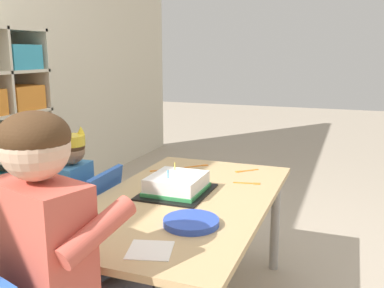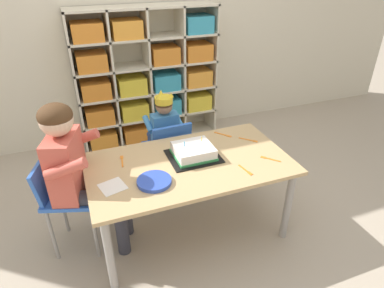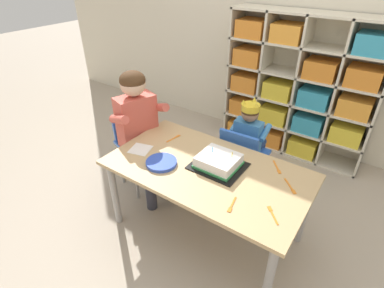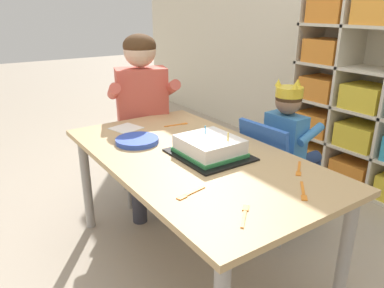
{
  "view_description": "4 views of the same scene",
  "coord_description": "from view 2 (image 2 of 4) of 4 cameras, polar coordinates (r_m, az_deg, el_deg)",
  "views": [
    {
      "loc": [
        -1.64,
        -0.66,
        1.2
      ],
      "look_at": [
        0.1,
        -0.0,
        0.8
      ],
      "focal_mm": 39.99,
      "sensor_mm": 36.0,
      "label": 1
    },
    {
      "loc": [
        -0.63,
        -1.71,
        1.76
      ],
      "look_at": [
        0.01,
        -0.02,
        0.72
      ],
      "focal_mm": 31.14,
      "sensor_mm": 36.0,
      "label": 2
    },
    {
      "loc": [
        0.82,
        -1.36,
        1.76
      ],
      "look_at": [
        -0.05,
        -0.1,
        0.79
      ],
      "focal_mm": 28.25,
      "sensor_mm": 36.0,
      "label": 3
    },
    {
      "loc": [
        1.25,
        -0.85,
        1.19
      ],
      "look_at": [
        0.06,
        -0.05,
        0.66
      ],
      "focal_mm": 34.48,
      "sensor_mm": 36.0,
      "label": 4
    }
  ],
  "objects": [
    {
      "name": "fork_at_table_front_edge",
      "position": [
        2.46,
        9.8,
        0.69
      ],
      "size": [
        0.11,
        0.11,
        0.0
      ],
      "rotation": [
        0.0,
        0.0,
        2.34
      ],
      "color": "orange",
      "rests_on": "activity_table"
    },
    {
      "name": "child_with_crown",
      "position": [
        2.72,
        -4.96,
        2.83
      ],
      "size": [
        0.3,
        0.31,
        0.85
      ],
      "rotation": [
        0.0,
        0.0,
        3.19
      ],
      "color": "#3D7FBC",
      "rests_on": "ground"
    },
    {
      "name": "fork_near_cake_tray",
      "position": [
        2.26,
        13.08,
        -2.47
      ],
      "size": [
        0.1,
        0.11,
        0.0
      ],
      "rotation": [
        0.0,
        0.0,
        5.46
      ],
      "color": "orange",
      "rests_on": "activity_table"
    },
    {
      "name": "fork_near_child_seat",
      "position": [
        2.23,
        -11.89,
        -2.78
      ],
      "size": [
        0.03,
        0.14,
        0.0
      ],
      "rotation": [
        0.0,
        0.0,
        4.58
      ],
      "color": "orange",
      "rests_on": "activity_table"
    },
    {
      "name": "classroom_chair_adult_side",
      "position": [
        2.29,
        -20.87,
        -8.2
      ],
      "size": [
        0.42,
        0.4,
        0.66
      ],
      "rotation": [
        0.0,
        0.0,
        1.26
      ],
      "color": "blue",
      "rests_on": "ground"
    },
    {
      "name": "classroom_chair_blue",
      "position": [
        2.69,
        -4.08,
        -0.78
      ],
      "size": [
        0.35,
        0.36,
        0.65
      ],
      "rotation": [
        0.0,
        0.0,
        3.19
      ],
      "color": "blue",
      "rests_on": "ground"
    },
    {
      "name": "fork_scattered_mid_table",
      "position": [
        2.5,
        5.5,
        1.59
      ],
      "size": [
        0.1,
        0.12,
        0.0
      ],
      "rotation": [
        0.0,
        0.0,
        2.24
      ],
      "color": "orange",
      "rests_on": "activity_table"
    },
    {
      "name": "birthday_cake_on_tray",
      "position": [
        2.21,
        0.26,
        -1.42
      ],
      "size": [
        0.33,
        0.29,
        0.12
      ],
      "color": "black",
      "rests_on": "activity_table"
    },
    {
      "name": "storage_cubby_shelf",
      "position": [
        3.44,
        -7.85,
        10.56
      ],
      "size": [
        1.4,
        0.31,
        1.36
      ],
      "color": "beige",
      "rests_on": "ground"
    },
    {
      "name": "adult_helper_seated",
      "position": [
        2.13,
        -19.19,
        -3.38
      ],
      "size": [
        0.48,
        0.46,
        1.05
      ],
      "rotation": [
        0.0,
        0.0,
        1.26
      ],
      "color": "#D15647",
      "rests_on": "ground"
    },
    {
      "name": "paper_napkin_square",
      "position": [
        2.01,
        -13.45,
        -7.1
      ],
      "size": [
        0.17,
        0.17,
        0.0
      ],
      "primitive_type": "cube",
      "rotation": [
        0.0,
        0.0,
        0.26
      ],
      "color": "white",
      "rests_on": "activity_table"
    },
    {
      "name": "paper_plate_stack",
      "position": [
        1.99,
        -6.49,
        -6.36
      ],
      "size": [
        0.21,
        0.21,
        0.02
      ],
      "primitive_type": "cylinder",
      "color": "blue",
      "rests_on": "activity_table"
    },
    {
      "name": "activity_table",
      "position": [
        2.21,
        -0.46,
        -4.58
      ],
      "size": [
        1.32,
        0.73,
        0.58
      ],
      "color": "tan",
      "rests_on": "ground"
    },
    {
      "name": "ground",
      "position": [
        2.53,
        -0.42,
        -14.2
      ],
      "size": [
        16.0,
        16.0,
        0.0
      ],
      "primitive_type": "plane",
      "color": "tan"
    },
    {
      "name": "fork_by_napkin",
      "position": [
        2.12,
        9.26,
        -4.5
      ],
      "size": [
        0.04,
        0.13,
        0.0
      ],
      "rotation": [
        0.0,
        0.0,
        1.76
      ],
      "color": "orange",
      "rests_on": "activity_table"
    }
  ]
}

